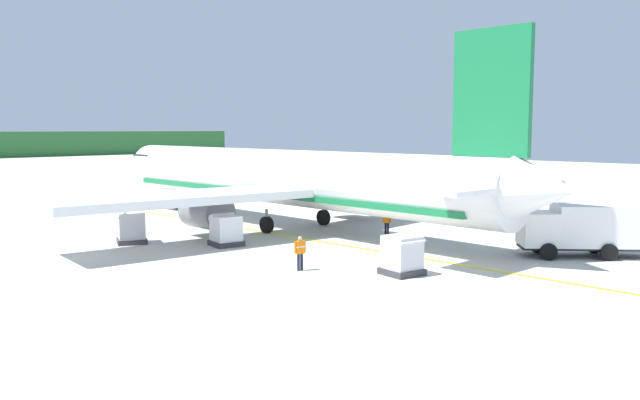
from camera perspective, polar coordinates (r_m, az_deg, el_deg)
airliner_foreground at (r=45.40m, az=-2.88°, el=1.84°), size 34.68×41.68×11.90m
service_truck_baggage at (r=37.87m, az=22.13°, el=-2.24°), size 6.12×6.54×2.81m
cargo_container_near at (r=31.08m, az=7.17°, el=-4.78°), size 1.93×1.93×1.97m
cargo_container_mid at (r=40.83m, az=-16.09°, el=-2.34°), size 2.23×2.23×2.00m
cargo_container_far at (r=38.89m, az=-8.19°, el=-2.64°), size 1.98×1.98×1.90m
crew_marshaller at (r=41.95m, az=5.83°, el=-1.74°), size 0.28×0.63×1.79m
crew_loader_left at (r=43.59m, az=-16.77°, el=-1.73°), size 0.55×0.43×1.73m
crew_loader_right at (r=31.76m, az=-1.74°, el=-4.39°), size 0.61×0.33×1.68m
apron_guide_line at (r=40.91m, az=-1.22°, el=-3.41°), size 0.30×60.00×0.01m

